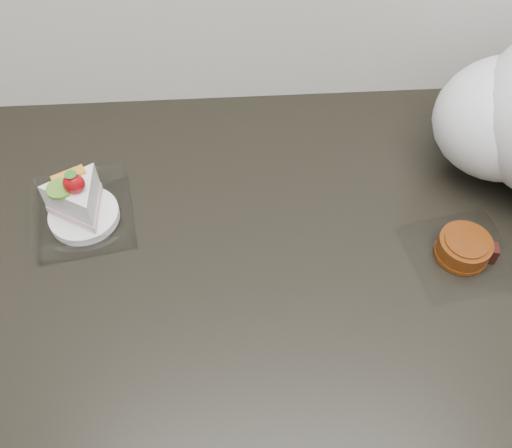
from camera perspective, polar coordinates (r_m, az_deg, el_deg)
counter at (r=1.19m, az=4.99°, el=-14.27°), size 2.04×0.64×0.90m
cake_tray at (r=0.83m, az=-17.08°, el=1.57°), size 0.15×0.15×0.11m
mooncake_wrap at (r=0.82m, az=20.08°, el=-2.38°), size 0.16×0.16×0.03m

